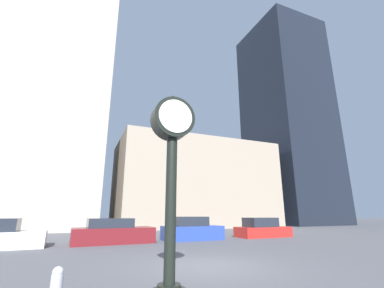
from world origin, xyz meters
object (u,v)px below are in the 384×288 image
(street_clock, at_px, (172,157))
(car_red, at_px, (262,229))
(car_maroon, at_px, (113,233))
(car_blue, at_px, (192,230))

(street_clock, relative_size, car_red, 1.15)
(car_maroon, distance_m, car_blue, 4.99)
(street_clock, height_order, car_blue, street_clock)
(car_blue, xyz_separation_m, car_red, (5.58, -0.07, -0.05))
(car_blue, bearing_deg, street_clock, -116.47)
(car_blue, height_order, car_red, car_blue)
(car_maroon, relative_size, car_red, 1.15)
(street_clock, xyz_separation_m, car_red, (10.51, 10.46, -2.40))
(car_maroon, distance_m, car_red, 10.56)
(car_blue, relative_size, car_red, 0.97)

